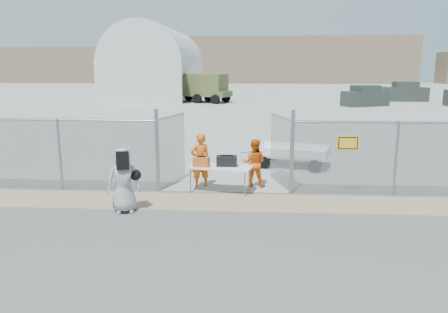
# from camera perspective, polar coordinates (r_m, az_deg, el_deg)

# --- Properties ---
(ground) EXTENTS (160.00, 160.00, 0.00)m
(ground) POSITION_cam_1_polar(r_m,az_deg,el_deg) (11.32, -0.63, -7.57)
(ground) COLOR #464545
(tarmac_inside) EXTENTS (160.00, 80.00, 0.01)m
(tarmac_inside) POSITION_cam_1_polar(r_m,az_deg,el_deg) (52.78, 2.71, 7.90)
(tarmac_inside) COLOR #9D9E95
(tarmac_inside) RESTS_ON ground
(dirt_strip) EXTENTS (44.00, 1.60, 0.01)m
(dirt_strip) POSITION_cam_1_polar(r_m,az_deg,el_deg) (12.26, -0.29, -5.98)
(dirt_strip) COLOR #9A845E
(dirt_strip) RESTS_ON ground
(distant_hills) EXTENTS (140.00, 6.00, 9.00)m
(distant_hills) POSITION_cam_1_polar(r_m,az_deg,el_deg) (88.74, 6.42, 12.41)
(distant_hills) COLOR #7F684F
(distant_hills) RESTS_ON ground
(chain_link_fence) EXTENTS (40.00, 0.20, 2.20)m
(chain_link_fence) POSITION_cam_1_polar(r_m,az_deg,el_deg) (12.94, -0.00, 0.00)
(chain_link_fence) COLOR gray
(chain_link_fence) RESTS_ON ground
(quonset_hangar) EXTENTS (9.00, 18.00, 8.00)m
(quonset_hangar) POSITION_cam_1_polar(r_m,az_deg,el_deg) (51.77, -8.67, 12.12)
(quonset_hangar) COLOR silver
(quonset_hangar) RESTS_ON ground
(folding_table) EXTENTS (1.99, 1.15, 0.80)m
(folding_table) POSITION_cam_1_polar(r_m,az_deg,el_deg) (13.13, -0.52, -2.98)
(folding_table) COLOR white
(folding_table) RESTS_ON ground
(orange_bag) EXTENTS (0.49, 0.36, 0.28)m
(orange_bag) POSITION_cam_1_polar(r_m,az_deg,el_deg) (13.01, -2.98, -0.68)
(orange_bag) COLOR #D45C22
(orange_bag) RESTS_ON folding_table
(black_duffel) EXTENTS (0.63, 0.38, 0.30)m
(black_duffel) POSITION_cam_1_polar(r_m,az_deg,el_deg) (13.06, 0.36, -0.59)
(black_duffel) COLOR black
(black_duffel) RESTS_ON folding_table
(security_worker_left) EXTENTS (0.74, 0.63, 1.71)m
(security_worker_left) POSITION_cam_1_polar(r_m,az_deg,el_deg) (13.56, -3.13, -0.52)
(security_worker_left) COLOR #E95C0E
(security_worker_left) RESTS_ON ground
(security_worker_right) EXTENTS (0.82, 0.68, 1.52)m
(security_worker_right) POSITION_cam_1_polar(r_m,az_deg,el_deg) (13.67, 3.95, -0.83)
(security_worker_right) COLOR #E95C0E
(security_worker_right) RESTS_ON ground
(visitor) EXTENTS (0.96, 0.76, 1.71)m
(visitor) POSITION_cam_1_polar(r_m,az_deg,el_deg) (11.57, -12.98, -3.02)
(visitor) COLOR #98989A
(visitor) RESTS_ON ground
(utility_trailer) EXTENTS (3.76, 2.63, 0.83)m
(utility_trailer) POSITION_cam_1_polar(r_m,az_deg,el_deg) (16.60, 8.96, 0.12)
(utility_trailer) COLOR white
(utility_trailer) RESTS_ON ground
(military_truck) EXTENTS (6.27, 4.34, 2.81)m
(military_truck) POSITION_cam_1_polar(r_m,az_deg,el_deg) (44.05, -2.97, 8.90)
(military_truck) COLOR #545B2D
(military_truck) RESTS_ON ground
(parked_vehicle_near) EXTENTS (4.46, 3.33, 1.84)m
(parked_vehicle_near) POSITION_cam_1_polar(r_m,az_deg,el_deg) (42.02, 17.95, 7.52)
(parked_vehicle_near) COLOR #2D352E
(parked_vehicle_near) RESTS_ON ground
(parked_vehicle_mid) EXTENTS (4.35, 2.04, 1.95)m
(parked_vehicle_mid) POSITION_cam_1_polar(r_m,az_deg,el_deg) (49.07, 22.55, 7.82)
(parked_vehicle_mid) COLOR #2D352E
(parked_vehicle_mid) RESTS_ON ground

